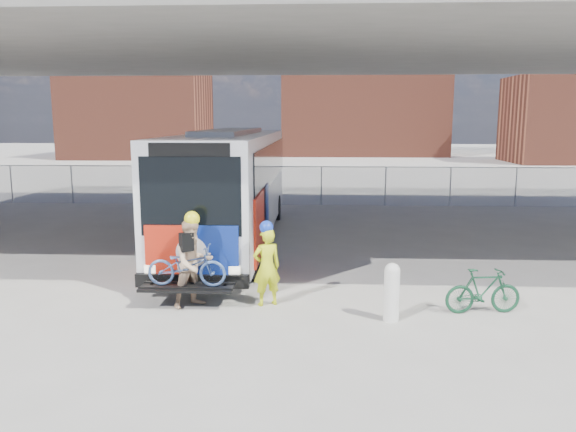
# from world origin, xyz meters

# --- Properties ---
(ground) EXTENTS (160.00, 160.00, 0.00)m
(ground) POSITION_xyz_m (0.00, 0.00, 0.00)
(ground) COLOR #9E9991
(ground) RESTS_ON ground
(bus) EXTENTS (2.67, 12.90, 3.69)m
(bus) POSITION_xyz_m (-2.00, 3.75, 2.11)
(bus) COLOR silver
(bus) RESTS_ON ground
(overpass) EXTENTS (40.00, 16.00, 7.95)m
(overpass) POSITION_xyz_m (0.00, 4.00, 6.54)
(overpass) COLOR #605E59
(overpass) RESTS_ON ground
(chainlink_fence) EXTENTS (30.00, 0.06, 30.00)m
(chainlink_fence) POSITION_xyz_m (0.00, 12.00, 1.42)
(chainlink_fence) COLOR gray
(chainlink_fence) RESTS_ON ground
(brick_buildings) EXTENTS (54.00, 22.00, 12.00)m
(brick_buildings) POSITION_xyz_m (1.23, 48.23, 5.42)
(brick_buildings) COLOR brown
(brick_buildings) RESTS_ON ground
(smokestack) EXTENTS (2.20, 2.20, 25.00)m
(smokestack) POSITION_xyz_m (14.00, 55.00, 12.50)
(smokestack) COLOR brown
(smokestack) RESTS_ON ground
(bollard) EXTENTS (0.31, 0.31, 1.19)m
(bollard) POSITION_xyz_m (2.27, -3.43, 0.64)
(bollard) COLOR silver
(bollard) RESTS_ON ground
(cyclist_hivis) EXTENTS (0.73, 0.63, 1.87)m
(cyclist_hivis) POSITION_xyz_m (-0.31, -2.58, 0.90)
(cyclist_hivis) COLOR #CFDD17
(cyclist_hivis) RESTS_ON ground
(cyclist_tan) EXTENTS (1.17, 1.15, 2.09)m
(cyclist_tan) POSITION_xyz_m (-1.88, -2.73, 0.99)
(cyclist_tan) COLOR #D1AB86
(cyclist_tan) RESTS_ON ground
(bike_parked) EXTENTS (1.64, 0.64, 0.96)m
(bike_parked) POSITION_xyz_m (4.23, -2.89, 0.48)
(bike_parked) COLOR #16452B
(bike_parked) RESTS_ON ground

